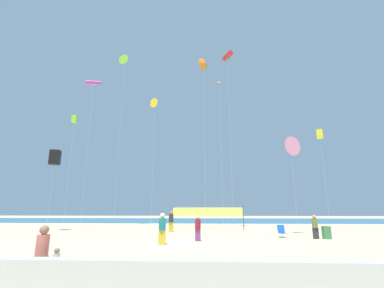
% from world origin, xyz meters
% --- Properties ---
extents(ground_plane, '(120.00, 120.00, 0.00)m').
position_xyz_m(ground_plane, '(0.00, 0.00, 0.00)').
color(ground_plane, beige).
extents(ocean_band, '(120.00, 20.00, 0.01)m').
position_xyz_m(ocean_band, '(0.00, 32.24, 0.00)').
color(ocean_band, teal).
rests_on(ocean_band, ground).
extents(boardwalk_ledge, '(28.00, 0.44, 0.85)m').
position_xyz_m(boardwalk_ledge, '(0.00, -9.62, 0.43)').
color(boardwalk_ledge, beige).
rests_on(boardwalk_ledge, ground).
extents(mother_figure, '(0.37, 0.37, 1.61)m').
position_xyz_m(mother_figure, '(-3.08, -8.54, 0.86)').
color(mother_figure, '#99B28C').
rests_on(mother_figure, ground).
extents(toddler_figure, '(0.22, 0.22, 0.96)m').
position_xyz_m(toddler_figure, '(-2.62, -8.52, 0.51)').
color(toddler_figure, navy).
rests_on(toddler_figure, ground).
extents(beachgoer_maroon_shirt, '(0.38, 0.38, 1.66)m').
position_xyz_m(beachgoer_maroon_shirt, '(1.24, 1.74, 0.89)').
color(beachgoer_maroon_shirt, '#7A3872').
rests_on(beachgoer_maroon_shirt, ground).
extents(beachgoer_olive_shirt, '(0.37, 0.37, 1.64)m').
position_xyz_m(beachgoer_olive_shirt, '(9.52, 3.50, 0.88)').
color(beachgoer_olive_shirt, '#2D2D33').
rests_on(beachgoer_olive_shirt, ground).
extents(beachgoer_charcoal_shirt, '(0.43, 0.43, 1.87)m').
position_xyz_m(beachgoer_charcoal_shirt, '(-1.44, 8.47, 1.00)').
color(beachgoer_charcoal_shirt, gold).
rests_on(beachgoer_charcoal_shirt, ground).
extents(beachgoer_teal_shirt, '(0.42, 0.42, 1.82)m').
position_xyz_m(beachgoer_teal_shirt, '(-0.84, -0.13, 0.97)').
color(beachgoer_teal_shirt, gold).
rests_on(beachgoer_teal_shirt, ground).
extents(folding_beach_chair, '(0.52, 0.65, 0.89)m').
position_xyz_m(folding_beach_chair, '(7.39, 4.42, 0.47)').
color(folding_beach_chair, '#1959B2').
rests_on(folding_beach_chair, ground).
extents(trash_barrel, '(0.63, 0.63, 0.86)m').
position_xyz_m(trash_barrel, '(10.29, 3.55, 0.43)').
color(trash_barrel, '#3F7F4C').
rests_on(trash_barrel, ground).
extents(volleyball_net, '(7.58, 1.87, 2.40)m').
position_xyz_m(volleyball_net, '(1.80, 12.58, 1.63)').
color(volleyball_net, '#4C4C51').
rests_on(volleyball_net, ground).
extents(beach_handbag, '(0.33, 0.16, 0.26)m').
position_xyz_m(beach_handbag, '(6.47, 3.98, 0.13)').
color(beach_handbag, white).
rests_on(beach_handbag, ground).
extents(kite_magenta_tube, '(2.11, 0.86, 19.63)m').
position_xyz_m(kite_magenta_tube, '(-13.92, 17.12, 19.33)').
color(kite_magenta_tube, silver).
rests_on(kite_magenta_tube, ground).
extents(kite_orange_delta, '(1.38, 1.39, 21.06)m').
position_xyz_m(kite_orange_delta, '(1.70, 14.41, 20.25)').
color(kite_orange_delta, silver).
rests_on(kite_orange_delta, ground).
extents(kite_pink_delta, '(1.73, 1.11, 8.27)m').
position_xyz_m(kite_pink_delta, '(9.32, 6.64, 7.41)').
color(kite_pink_delta, silver).
rests_on(kite_pink_delta, ground).
extents(kite_lime_box, '(0.60, 0.60, 12.77)m').
position_xyz_m(kite_lime_box, '(-13.62, 12.40, 12.30)').
color(kite_lime_box, silver).
rests_on(kite_lime_box, ground).
extents(kite_black_box, '(1.10, 1.10, 7.69)m').
position_xyz_m(kite_black_box, '(-13.07, 8.41, 6.97)').
color(kite_black_box, silver).
rests_on(kite_black_box, ground).
extents(kite_lime_delta, '(1.50, 0.84, 22.28)m').
position_xyz_m(kite_lime_delta, '(-9.05, 15.19, 21.54)').
color(kite_lime_delta, silver).
rests_on(kite_lime_delta, ground).
extents(kite_yellow_delta, '(1.24, 0.93, 15.27)m').
position_xyz_m(kite_yellow_delta, '(-4.38, 13.72, 14.63)').
color(kite_yellow_delta, silver).
rests_on(kite_yellow_delta, ground).
extents(kite_red_tube, '(1.26, 1.66, 20.39)m').
position_xyz_m(kite_red_tube, '(4.59, 12.41, 19.99)').
color(kite_red_tube, silver).
rests_on(kite_red_tube, ground).
extents(kite_orange_diamond, '(0.89, 0.90, 19.79)m').
position_xyz_m(kite_orange_diamond, '(3.85, 18.27, 19.23)').
color(kite_orange_diamond, silver).
rests_on(kite_orange_diamond, ground).
extents(kite_yellow_box, '(0.78, 0.78, 10.24)m').
position_xyz_m(kite_yellow_box, '(13.92, 11.27, 9.75)').
color(kite_yellow_box, silver).
rests_on(kite_yellow_box, ground).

